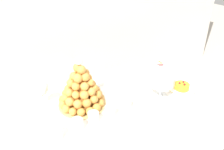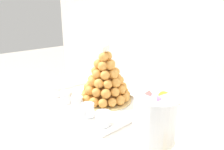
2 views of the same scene
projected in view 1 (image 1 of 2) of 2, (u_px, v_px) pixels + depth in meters
The scene contains 11 objects.
buffet_table at pixel (129, 115), 1.40m from camera, with size 1.63×0.78×0.78m.
serving_tray at pixel (84, 111), 1.25m from camera, with size 0.53×0.35×0.02m.
croquembouche at pixel (81, 88), 1.24m from camera, with size 0.27×0.27×0.30m.
dessert_cup_left at pixel (56, 134), 1.07m from camera, with size 0.06×0.06×0.05m.
dessert_cup_mid_left at pixel (77, 125), 1.11m from camera, with size 0.06×0.06×0.06m.
dessert_cup_centre at pixel (93, 118), 1.16m from camera, with size 0.06×0.06×0.06m.
dessert_cup_mid_right at pixel (110, 112), 1.20m from camera, with size 0.06×0.06×0.06m.
dessert_cup_right at pixel (126, 105), 1.25m from camera, with size 0.06×0.06×0.06m.
macaron_goblet at pixel (162, 75), 1.32m from camera, with size 0.14×0.14×0.24m.
fruit_tart_plate at pixel (182, 88), 1.44m from camera, with size 0.18×0.18×0.06m.
wine_glass at pixel (41, 89), 1.26m from camera, with size 0.08×0.08×0.15m.
Camera 1 is at (-0.70, -0.85, 1.58)m, focal length 36.40 mm.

